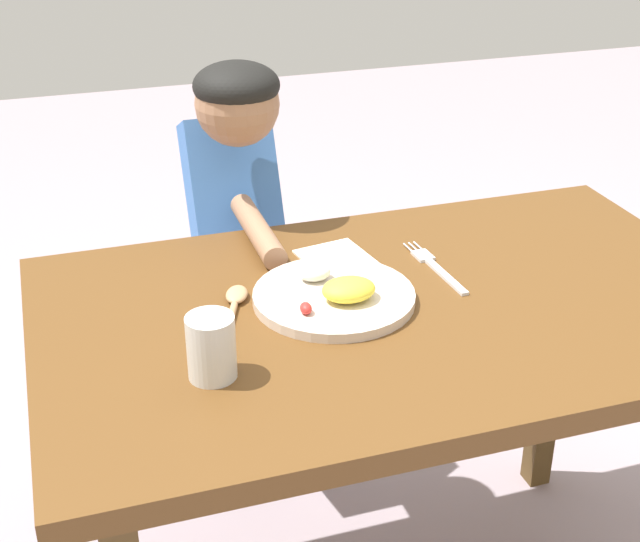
{
  "coord_description": "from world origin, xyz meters",
  "views": [
    {
      "loc": [
        -0.52,
        -1.2,
        1.45
      ],
      "look_at": [
        -0.1,
        0.11,
        0.74
      ],
      "focal_mm": 50.67,
      "sensor_mm": 36.0,
      "label": 1
    }
  ],
  "objects_px": {
    "plate": "(335,295)",
    "spoon": "(234,306)",
    "drinking_cup": "(211,347)",
    "fork": "(435,267)",
    "person": "(236,263)"
  },
  "relations": [
    {
      "from": "fork",
      "to": "plate",
      "type": "bearing_deg",
      "value": 103.15
    },
    {
      "from": "spoon",
      "to": "plate",
      "type": "bearing_deg",
      "value": -77.41
    },
    {
      "from": "plate",
      "to": "fork",
      "type": "distance_m",
      "value": 0.22
    },
    {
      "from": "spoon",
      "to": "drinking_cup",
      "type": "height_order",
      "value": "drinking_cup"
    },
    {
      "from": "fork",
      "to": "person",
      "type": "distance_m",
      "value": 0.52
    },
    {
      "from": "fork",
      "to": "spoon",
      "type": "height_order",
      "value": "spoon"
    },
    {
      "from": "drinking_cup",
      "to": "fork",
      "type": "bearing_deg",
      "value": 25.72
    },
    {
      "from": "plate",
      "to": "spoon",
      "type": "bearing_deg",
      "value": 171.9
    },
    {
      "from": "plate",
      "to": "drinking_cup",
      "type": "distance_m",
      "value": 0.29
    },
    {
      "from": "drinking_cup",
      "to": "plate",
      "type": "bearing_deg",
      "value": 32.9
    },
    {
      "from": "plate",
      "to": "drinking_cup",
      "type": "xyz_separation_m",
      "value": [
        -0.24,
        -0.15,
        0.04
      ]
    },
    {
      "from": "person",
      "to": "fork",
      "type": "bearing_deg",
      "value": 122.82
    },
    {
      "from": "spoon",
      "to": "drinking_cup",
      "type": "relative_size",
      "value": 2.14
    },
    {
      "from": "fork",
      "to": "spoon",
      "type": "relative_size",
      "value": 1.04
    },
    {
      "from": "fork",
      "to": "drinking_cup",
      "type": "distance_m",
      "value": 0.5
    }
  ]
}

